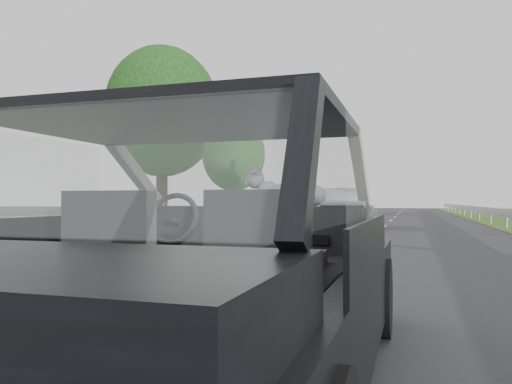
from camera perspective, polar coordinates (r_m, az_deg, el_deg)
The scene contains 9 objects.
subject_car at distance 2.84m, azimuth -5.20°, elevation -7.32°, with size 1.80×4.00×1.45m, color black.
dashboard at distance 3.42m, azimuth -1.14°, elevation -4.15°, with size 1.58×0.45×0.30m, color black.
driver_seat at distance 2.76m, azimuth -15.26°, elevation -4.25°, with size 0.50×0.72×0.42m, color black.
passenger_seat at distance 2.42m, azimuth 0.92°, elevation -4.74°, with size 0.50×0.72×0.42m, color black.
steering_wheel at distance 3.30m, azimuth -9.40°, elevation -3.04°, with size 0.36×0.36×0.04m, color black.
cat at distance 3.29m, azimuth 4.09°, elevation -0.12°, with size 0.60×0.19×0.27m, color slate.
other_car at distance 17.89m, azimuth 9.69°, elevation -1.92°, with size 1.79×4.52×1.49m, color silver.
tree_5 at distance 23.09m, azimuth -10.68°, elevation 6.17°, with size 5.16×5.16×7.82m, color black, non-canonical shape.
tree_6 at distance 31.47m, azimuth -2.59°, elevation 2.62°, with size 3.99×3.99×6.04m, color black, non-canonical shape.
Camera 1 is at (1.09, -2.61, 1.04)m, focal length 35.00 mm.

